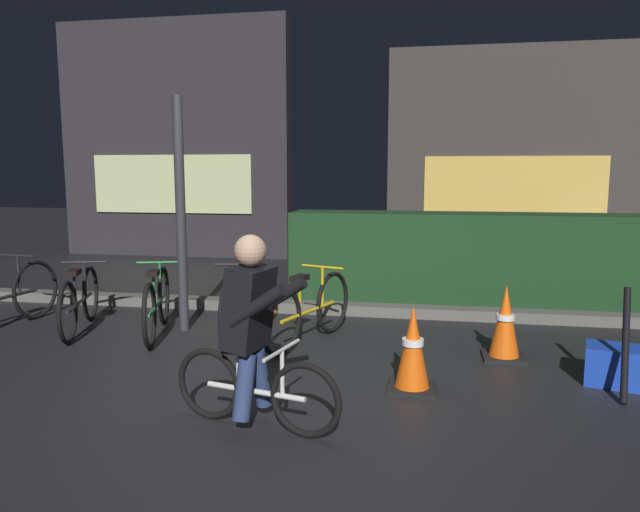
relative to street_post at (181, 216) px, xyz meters
name	(u,v)px	position (x,y,z in m)	size (l,w,h in m)	color
ground_plane	(282,377)	(1.34, -1.20, -1.19)	(40.00, 40.00, 0.00)	black
sidewalk_curb	(328,308)	(1.34, 1.00, -1.13)	(12.00, 0.24, 0.12)	#56544F
hedge_row	(483,258)	(3.14, 1.90, -0.63)	(4.80, 0.70, 1.12)	#19381C
storefront_left	(176,141)	(-2.37, 5.30, 1.03)	(4.51, 0.54, 4.46)	#262328
storefront_right	(513,155)	(4.00, 6.00, 0.75)	(4.62, 0.54, 3.90)	#383330
street_post	(181,216)	(0.00, 0.00, 0.00)	(0.10, 0.10, 2.38)	#2D2D33
parked_bike_leftmost	(0,297)	(-1.88, -0.33, -0.85)	(0.46, 1.63, 0.75)	black
parked_bike_left_mid	(80,301)	(-1.03, -0.23, -0.87)	(0.56, 1.44, 0.69)	black
parked_bike_center_left	(157,303)	(-0.18, -0.23, -0.86)	(0.55, 1.49, 0.71)	black
parked_bike_center_right	(234,304)	(0.58, -0.10, -0.87)	(0.46, 1.49, 0.69)	black
parked_bike_right_mid	(309,310)	(1.37, -0.25, -0.86)	(0.59, 1.48, 0.72)	black
traffic_cone_near	(413,349)	(2.38, -1.30, -0.87)	(0.36, 0.36, 0.65)	black
traffic_cone_far	(505,323)	(3.15, -0.39, -0.87)	(0.36, 0.36, 0.66)	black
blue_crate	(616,366)	(3.92, -0.90, -1.04)	(0.44, 0.32, 0.30)	#193DB7
cyclist	(253,331)	(1.39, -2.12, -0.56)	(1.17, 0.60, 1.25)	black
closed_umbrella	(626,344)	(3.89, -1.15, -0.80)	(0.05, 0.05, 0.85)	black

